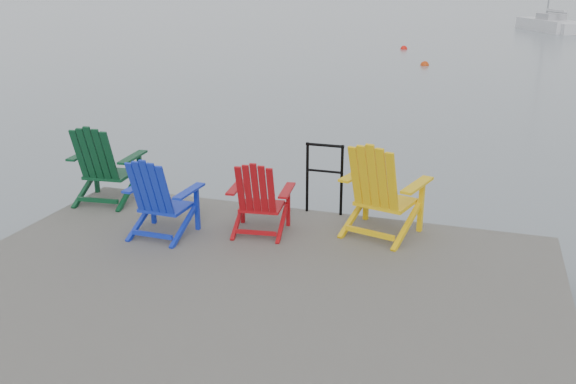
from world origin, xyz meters
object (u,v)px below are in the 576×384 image
(chair_green, at_px, (104,163))
(chair_yellow, at_px, (381,189))
(buoy_a, at_px, (425,66))
(chair_red, at_px, (259,197))
(buoy_b, at_px, (404,49))
(chair_blue, at_px, (160,196))
(sailboat_near, at_px, (548,26))
(handrail, at_px, (324,172))

(chair_green, relative_size, chair_yellow, 0.95)
(buoy_a, bearing_deg, chair_red, -89.45)
(chair_green, xyz_separation_m, buoy_b, (0.34, 26.56, -1.03))
(chair_red, distance_m, chair_yellow, 1.38)
(chair_yellow, xyz_separation_m, buoy_a, (-1.52, 19.95, -1.06))
(chair_blue, xyz_separation_m, buoy_a, (0.85, 20.74, -0.98))
(chair_blue, xyz_separation_m, buoy_b, (-0.92, 27.35, -0.98))
(chair_yellow, xyz_separation_m, sailboat_near, (4.93, 43.50, -0.70))
(buoy_b, bearing_deg, chair_yellow, -82.96)
(sailboat_near, height_order, buoy_a, sailboat_near)
(chair_red, bearing_deg, chair_yellow, 8.74)
(chair_red, bearing_deg, handrail, 51.17)
(chair_yellow, bearing_deg, chair_blue, -146.39)
(sailboat_near, distance_m, buoy_a, 24.42)
(handrail, height_order, buoy_a, handrail)
(chair_red, bearing_deg, buoy_b, 86.98)
(chair_yellow, relative_size, buoy_b, 3.01)
(handrail, relative_size, chair_yellow, 0.81)
(handrail, distance_m, chair_blue, 2.03)
(chair_blue, bearing_deg, handrail, 40.75)
(handrail, bearing_deg, buoy_b, 95.47)
(chair_yellow, bearing_deg, chair_red, -148.99)
(chair_blue, relative_size, chair_yellow, 0.85)
(chair_green, bearing_deg, chair_blue, -37.98)
(chair_green, xyz_separation_m, chair_yellow, (3.62, -0.00, 0.03))
(chair_blue, bearing_deg, chair_green, 149.37)
(chair_red, relative_size, sailboat_near, 0.09)
(chair_blue, height_order, chair_yellow, chair_yellow)
(chair_red, bearing_deg, chair_blue, -165.48)
(chair_green, xyz_separation_m, chair_blue, (1.26, -0.79, -0.05))
(chair_red, xyz_separation_m, sailboat_near, (6.26, 43.87, -0.59))
(buoy_a, bearing_deg, chair_blue, -92.34)
(sailboat_near, bearing_deg, handrail, -116.64)
(buoy_b, bearing_deg, chair_blue, -88.08)
(chair_green, distance_m, chair_yellow, 3.62)
(handrail, xyz_separation_m, chair_yellow, (0.79, -0.49, 0.02))
(sailboat_near, bearing_deg, chair_yellow, -115.54)
(chair_blue, xyz_separation_m, sailboat_near, (7.30, 44.29, -0.62))
(chair_blue, relative_size, buoy_b, 2.57)
(chair_yellow, height_order, sailboat_near, sailboat_near)
(chair_red, relative_size, chair_yellow, 0.80)
(chair_green, height_order, chair_red, chair_green)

